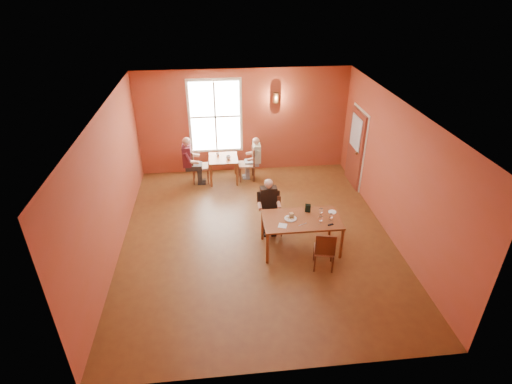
{
  "coord_description": "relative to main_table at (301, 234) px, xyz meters",
  "views": [
    {
      "loc": [
        -0.82,
        -7.38,
        5.37
      ],
      "look_at": [
        0.0,
        0.2,
        1.05
      ],
      "focal_mm": 28.0,
      "sensor_mm": 36.0,
      "label": 1
    }
  ],
  "objects": [
    {
      "name": "plate_food",
      "position": [
        -0.24,
        0.02,
        0.4
      ],
      "size": [
        0.35,
        0.35,
        0.03
      ],
      "primitive_type": "cylinder",
      "rotation": [
        0.0,
        0.0,
        -0.44
      ],
      "color": "white",
      "rests_on": "main_table"
    },
    {
      "name": "chair_empty",
      "position": [
        0.34,
        -0.65,
        0.06
      ],
      "size": [
        0.47,
        0.47,
        0.89
      ],
      "primitive_type": null,
      "rotation": [
        0.0,
        0.0,
        -0.21
      ],
      "color": "brown",
      "rests_on": "ground"
    },
    {
      "name": "ceiling",
      "position": [
        -0.88,
        0.53,
        2.62
      ],
      "size": [
        6.0,
        7.0,
        0.04
      ],
      "primitive_type": "cube",
      "color": "white",
      "rests_on": "wall_back"
    },
    {
      "name": "diner_main",
      "position": [
        -0.5,
        0.62,
        0.23
      ],
      "size": [
        0.49,
        0.49,
        1.22
      ],
      "primitive_type": null,
      "rotation": [
        0.0,
        0.0,
        3.14
      ],
      "color": "#312319",
      "rests_on": "ground"
    },
    {
      "name": "wall_right",
      "position": [
        2.12,
        0.53,
        1.12
      ],
      "size": [
        0.04,
        7.0,
        3.0
      ],
      "primitive_type": "cube",
      "color": "brown",
      "rests_on": "ground"
    },
    {
      "name": "cup_a",
      "position": [
        -1.39,
        3.28,
        0.37
      ],
      "size": [
        0.14,
        0.14,
        0.1
      ],
      "primitive_type": "imported",
      "rotation": [
        0.0,
        0.0,
        0.13
      ],
      "color": "silver",
      "rests_on": "second_table"
    },
    {
      "name": "knife",
      "position": [
        -0.03,
        -0.21,
        0.38
      ],
      "size": [
        0.2,
        0.09,
        0.0
      ],
      "primitive_type": "cube",
      "rotation": [
        0.0,
        0.0,
        0.39
      ],
      "color": "silver",
      "rests_on": "main_table"
    },
    {
      "name": "diner_white",
      "position": [
        -0.84,
        3.38,
        0.21
      ],
      "size": [
        0.48,
        0.48,
        1.19
      ],
      "primitive_type": null,
      "rotation": [
        0.0,
        0.0,
        1.57
      ],
      "color": "silver",
      "rests_on": "ground"
    },
    {
      "name": "goblet_a",
      "position": [
        0.42,
        0.08,
        0.48
      ],
      "size": [
        0.1,
        0.1,
        0.19
      ],
      "primitive_type": null,
      "rotation": [
        0.0,
        0.0,
        0.29
      ],
      "color": "white",
      "rests_on": "main_table"
    },
    {
      "name": "wall_back",
      "position": [
        -0.88,
        4.03,
        1.12
      ],
      "size": [
        6.0,
        0.04,
        3.0
      ],
      "primitive_type": "cube",
      "color": "brown",
      "rests_on": "ground"
    },
    {
      "name": "wall_sconce",
      "position": [
        0.02,
        3.93,
        1.82
      ],
      "size": [
        0.16,
        0.16,
        0.28
      ],
      "primitive_type": "cylinder",
      "color": "brown",
      "rests_on": "wall_back"
    },
    {
      "name": "goblet_c",
      "position": [
        0.34,
        -0.22,
        0.48
      ],
      "size": [
        0.09,
        0.09,
        0.19
      ],
      "primitive_type": null,
      "rotation": [
        0.0,
        0.0,
        -0.18
      ],
      "color": "white",
      "rests_on": "main_table"
    },
    {
      "name": "main_table",
      "position": [
        0.0,
        0.0,
        0.0
      ],
      "size": [
        1.63,
        0.92,
        0.76
      ],
      "primitive_type": null,
      "color": "brown",
      "rests_on": "ground"
    },
    {
      "name": "second_table",
      "position": [
        -1.52,
        3.38,
        -0.03
      ],
      "size": [
        0.8,
        0.8,
        0.71
      ],
      "primitive_type": null,
      "color": "brown",
      "rests_on": "ground"
    },
    {
      "name": "goblet_b",
      "position": [
        0.58,
        -0.14,
        0.47
      ],
      "size": [
        0.08,
        0.08,
        0.18
      ],
      "primitive_type": null,
      "rotation": [
        0.0,
        0.0,
        0.05
      ],
      "color": "white",
      "rests_on": "main_table"
    },
    {
      "name": "chair_diner_maroon",
      "position": [
        -2.17,
        3.38,
        0.11
      ],
      "size": [
        0.44,
        0.44,
        0.99
      ],
      "primitive_type": null,
      "rotation": [
        0.0,
        0.0,
        -1.57
      ],
      "color": "#44250D",
      "rests_on": "ground"
    },
    {
      "name": "napkin",
      "position": [
        -0.44,
        -0.21,
        0.38
      ],
      "size": [
        0.22,
        0.22,
        0.01
      ],
      "primitive_type": "cube",
      "rotation": [
        0.0,
        0.0,
        -0.34
      ],
      "color": "white",
      "rests_on": "main_table"
    },
    {
      "name": "chair_diner_main",
      "position": [
        -0.5,
        0.65,
        0.05
      ],
      "size": [
        0.38,
        0.38,
        0.86
      ],
      "primitive_type": null,
      "rotation": [
        0.0,
        0.0,
        3.14
      ],
      "color": "brown",
      "rests_on": "ground"
    },
    {
      "name": "menu_stand",
      "position": [
        0.18,
        0.25,
        0.48
      ],
      "size": [
        0.13,
        0.09,
        0.19
      ],
      "primitive_type": "cube",
      "rotation": [
        0.0,
        0.0,
        -0.33
      ],
      "color": "black",
      "rests_on": "main_table"
    },
    {
      "name": "diner_maroon",
      "position": [
        -2.2,
        3.38,
        0.29
      ],
      "size": [
        0.54,
        0.54,
        1.34
      ],
      "primitive_type": null,
      "rotation": [
        0.0,
        0.0,
        -1.57
      ],
      "color": "#52161B",
      "rests_on": "ground"
    },
    {
      "name": "cup_b",
      "position": [
        -1.67,
        3.53,
        0.37
      ],
      "size": [
        0.09,
        0.09,
        0.09
      ],
      "primitive_type": "imported",
      "rotation": [
        0.0,
        0.0,
        -0.04
      ],
      "color": "silver",
      "rests_on": "second_table"
    },
    {
      "name": "ground",
      "position": [
        -0.88,
        0.53,
        -0.38
      ],
      "size": [
        6.0,
        7.0,
        0.01
      ],
      "primitive_type": "cube",
      "color": "brown",
      "rests_on": "ground"
    },
    {
      "name": "chair_diner_white",
      "position": [
        -0.87,
        3.38,
        0.11
      ],
      "size": [
        0.43,
        0.43,
        0.98
      ],
      "primitive_type": null,
      "rotation": [
        0.0,
        0.0,
        1.57
      ],
      "color": "brown",
      "rests_on": "ground"
    },
    {
      "name": "window",
      "position": [
        -1.68,
        3.98,
        1.32
      ],
      "size": [
        1.36,
        0.1,
        1.96
      ],
      "primitive_type": "cube",
      "color": "white",
      "rests_on": "wall_back"
    },
    {
      "name": "sandwich",
      "position": [
        -0.21,
        0.06,
        0.43
      ],
      "size": [
        0.1,
        0.1,
        0.1
      ],
      "primitive_type": "cube",
      "rotation": [
        0.0,
        0.0,
        0.23
      ],
      "color": "#B2804A",
      "rests_on": "main_table"
    },
    {
      "name": "door",
      "position": [
        2.06,
        2.83,
        0.67
      ],
      "size": [
        0.12,
        1.04,
        2.1
      ],
      "primitive_type": "cube",
      "color": "maroon",
      "rests_on": "ground"
    },
    {
      "name": "sunglasses",
      "position": [
        0.54,
        -0.28,
        0.39
      ],
      "size": [
        0.13,
        0.08,
        0.01
      ],
      "primitive_type": "cube",
      "rotation": [
        0.0,
        0.0,
        0.34
      ],
      "color": "black",
      "rests_on": "main_table"
    },
    {
      "name": "wall_front",
      "position": [
        -0.88,
        -2.97,
        1.12
      ],
      "size": [
        6.0,
        0.04,
        3.0
      ],
      "primitive_type": "cube",
      "color": "brown",
      "rests_on": "ground"
    },
    {
      "name": "wall_left",
      "position": [
        -3.88,
        0.53,
        1.12
      ],
      "size": [
        0.04,
        7.0,
        3.0
      ],
      "primitive_type": "cube",
      "color": "brown",
      "rests_on": "ground"
    },
    {
      "name": "side_plate",
      "position": [
        0.71,
        0.18,
        0.39
      ],
      "size": [
        0.22,
        0.22,
        0.01
      ],
      "primitive_type": "cylinder",
      "rotation": [
        0.0,
        0.0,
        0.36
      ],
      "color": "silver",
      "rests_on": "main_table"
    }
  ]
}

